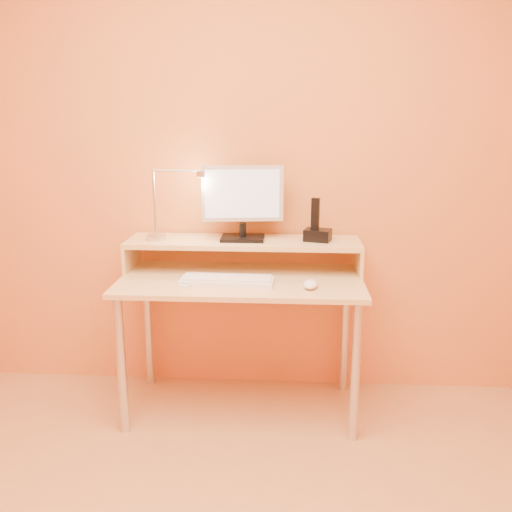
# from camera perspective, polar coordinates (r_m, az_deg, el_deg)

# --- Properties ---
(wall_back) EXTENTS (3.00, 0.04, 2.50)m
(wall_back) POSITION_cam_1_polar(r_m,az_deg,el_deg) (2.91, -1.08, 9.57)
(wall_back) COLOR orange
(wall_back) RESTS_ON floor
(desk_leg_fl) EXTENTS (0.04, 0.04, 0.69)m
(desk_leg_fl) POSITION_cam_1_polar(r_m,az_deg,el_deg) (2.71, -13.90, -11.14)
(desk_leg_fl) COLOR silver
(desk_leg_fl) RESTS_ON floor
(desk_leg_fr) EXTENTS (0.04, 0.04, 0.69)m
(desk_leg_fr) POSITION_cam_1_polar(r_m,az_deg,el_deg) (2.61, 10.36, -11.94)
(desk_leg_fr) COLOR silver
(desk_leg_fr) RESTS_ON floor
(desk_leg_bl) EXTENTS (0.04, 0.04, 0.69)m
(desk_leg_bl) POSITION_cam_1_polar(r_m,az_deg,el_deg) (3.15, -11.22, -7.27)
(desk_leg_bl) COLOR silver
(desk_leg_bl) RESTS_ON floor
(desk_leg_br) EXTENTS (0.04, 0.04, 0.69)m
(desk_leg_br) POSITION_cam_1_polar(r_m,az_deg,el_deg) (3.07, 9.29, -7.79)
(desk_leg_br) COLOR silver
(desk_leg_br) RESTS_ON floor
(desk_lower) EXTENTS (1.20, 0.60, 0.02)m
(desk_lower) POSITION_cam_1_polar(r_m,az_deg,el_deg) (2.70, -1.57, -2.56)
(desk_lower) COLOR #E5B281
(desk_lower) RESTS_ON floor
(shelf_riser_left) EXTENTS (0.02, 0.30, 0.14)m
(shelf_riser_left) POSITION_cam_1_polar(r_m,az_deg,el_deg) (2.93, -12.90, 0.06)
(shelf_riser_left) COLOR #E5B281
(shelf_riser_left) RESTS_ON desk_lower
(shelf_riser_right) EXTENTS (0.02, 0.30, 0.14)m
(shelf_riser_right) POSITION_cam_1_polar(r_m,az_deg,el_deg) (2.84, 10.67, -0.30)
(shelf_riser_right) COLOR #E5B281
(shelf_riser_right) RESTS_ON desk_lower
(desk_shelf) EXTENTS (1.20, 0.30, 0.02)m
(desk_shelf) POSITION_cam_1_polar(r_m,az_deg,el_deg) (2.80, -1.32, 1.46)
(desk_shelf) COLOR #E5B281
(desk_shelf) RESTS_ON desk_lower
(monitor_foot) EXTENTS (0.22, 0.16, 0.02)m
(monitor_foot) POSITION_cam_1_polar(r_m,az_deg,el_deg) (2.80, -1.40, 1.89)
(monitor_foot) COLOR black
(monitor_foot) RESTS_ON desk_shelf
(monitor_neck) EXTENTS (0.04, 0.04, 0.07)m
(monitor_neck) POSITION_cam_1_polar(r_m,az_deg,el_deg) (2.79, -1.40, 2.77)
(monitor_neck) COLOR black
(monitor_neck) RESTS_ON monitor_foot
(monitor_panel) EXTENTS (0.41, 0.09, 0.28)m
(monitor_panel) POSITION_cam_1_polar(r_m,az_deg,el_deg) (2.77, -1.41, 6.57)
(monitor_panel) COLOR #BDBDC1
(monitor_panel) RESTS_ON monitor_neck
(monitor_back) EXTENTS (0.37, 0.06, 0.24)m
(monitor_back) POSITION_cam_1_polar(r_m,az_deg,el_deg) (2.79, -1.37, 6.63)
(monitor_back) COLOR black
(monitor_back) RESTS_ON monitor_panel
(monitor_screen) EXTENTS (0.37, 0.05, 0.24)m
(monitor_screen) POSITION_cam_1_polar(r_m,az_deg,el_deg) (2.75, -1.44, 6.51)
(monitor_screen) COLOR silver
(monitor_screen) RESTS_ON monitor_panel
(lamp_base) EXTENTS (0.10, 0.10, 0.02)m
(lamp_base) POSITION_cam_1_polar(r_m,az_deg,el_deg) (2.84, -10.42, 1.92)
(lamp_base) COLOR silver
(lamp_base) RESTS_ON desk_shelf
(lamp_post) EXTENTS (0.01, 0.01, 0.33)m
(lamp_post) POSITION_cam_1_polar(r_m,az_deg,el_deg) (2.81, -10.58, 5.45)
(lamp_post) COLOR silver
(lamp_post) RESTS_ON lamp_base
(lamp_arm) EXTENTS (0.24, 0.01, 0.01)m
(lamp_arm) POSITION_cam_1_polar(r_m,az_deg,el_deg) (2.76, -8.30, 8.85)
(lamp_arm) COLOR silver
(lamp_arm) RESTS_ON lamp_post
(lamp_head) EXTENTS (0.04, 0.04, 0.03)m
(lamp_head) POSITION_cam_1_polar(r_m,az_deg,el_deg) (2.74, -5.81, 8.57)
(lamp_head) COLOR silver
(lamp_head) RESTS_ON lamp_arm
(lamp_bulb) EXTENTS (0.03, 0.03, 0.00)m
(lamp_bulb) POSITION_cam_1_polar(r_m,az_deg,el_deg) (2.74, -5.80, 8.23)
(lamp_bulb) COLOR #FFEAC6
(lamp_bulb) RESTS_ON lamp_head
(phone_dock) EXTENTS (0.15, 0.13, 0.06)m
(phone_dock) POSITION_cam_1_polar(r_m,az_deg,el_deg) (2.79, 6.48, 2.20)
(phone_dock) COLOR black
(phone_dock) RESTS_ON desk_shelf
(phone_handset) EXTENTS (0.05, 0.03, 0.16)m
(phone_handset) POSITION_cam_1_polar(r_m,az_deg,el_deg) (2.77, 6.23, 4.43)
(phone_handset) COLOR black
(phone_handset) RESTS_ON phone_dock
(phone_led) EXTENTS (0.01, 0.00, 0.04)m
(phone_led) POSITION_cam_1_polar(r_m,az_deg,el_deg) (2.74, 7.47, 1.95)
(phone_led) COLOR #3543F6
(phone_led) RESTS_ON phone_dock
(keyboard) EXTENTS (0.45, 0.16, 0.02)m
(keyboard) POSITION_cam_1_polar(r_m,az_deg,el_deg) (2.62, -3.06, -2.62)
(keyboard) COLOR white
(keyboard) RESTS_ON desk_lower
(mouse) EXTENTS (0.08, 0.12, 0.04)m
(mouse) POSITION_cam_1_polar(r_m,az_deg,el_deg) (2.55, 5.73, -2.94)
(mouse) COLOR white
(mouse) RESTS_ON desk_lower
(remote_control) EXTENTS (0.06, 0.17, 0.02)m
(remote_control) POSITION_cam_1_polar(r_m,az_deg,el_deg) (2.62, -7.09, -2.72)
(remote_control) COLOR white
(remote_control) RESTS_ON desk_lower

